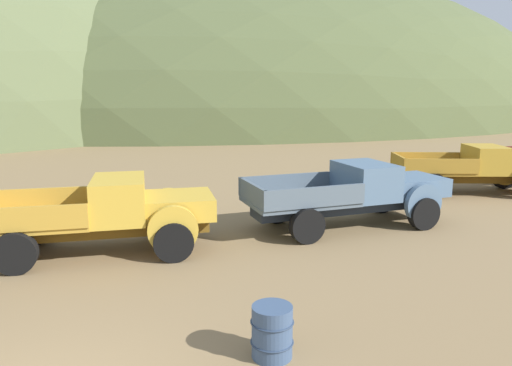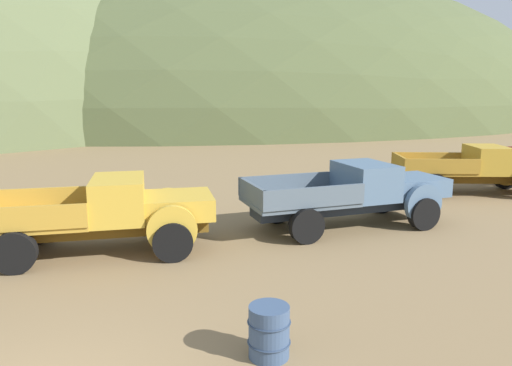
# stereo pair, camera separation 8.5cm
# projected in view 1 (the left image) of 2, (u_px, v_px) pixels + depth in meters

# --- Properties ---
(hill_far_right) EXTENTS (96.29, 66.98, 39.16)m
(hill_far_right) POSITION_uv_depth(u_px,v_px,m) (239.00, 118.00, 68.55)
(hill_far_right) COLOR #4C5633
(hill_far_right) RESTS_ON ground
(truck_faded_yellow) EXTENTS (5.83, 2.80, 1.89)m
(truck_faded_yellow) POSITION_uv_depth(u_px,v_px,m) (117.00, 213.00, 11.90)
(truck_faded_yellow) COLOR brown
(truck_faded_yellow) RESTS_ON ground
(truck_chalk_blue) EXTENTS (6.25, 2.57, 1.89)m
(truck_chalk_blue) POSITION_uv_depth(u_px,v_px,m) (362.00, 193.00, 14.27)
(truck_chalk_blue) COLOR #262D39
(truck_chalk_blue) RESTS_ON ground
(truck_mustard) EXTENTS (6.10, 3.76, 1.89)m
(truck_mustard) POSITION_uv_depth(u_px,v_px,m) (483.00, 169.00, 18.63)
(truck_mustard) COLOR #593D12
(truck_mustard) RESTS_ON ground
(oil_drum_spare) EXTENTS (0.67, 0.67, 0.82)m
(oil_drum_spare) POSITION_uv_depth(u_px,v_px,m) (272.00, 331.00, 7.23)
(oil_drum_spare) COLOR #384C6B
(oil_drum_spare) RESTS_ON ground
(bush_front_right) EXTENTS (1.17, 1.01, 0.96)m
(bush_front_right) POSITION_uv_depth(u_px,v_px,m) (362.00, 182.00, 20.00)
(bush_front_right) COLOR olive
(bush_front_right) RESTS_ON ground
(bush_near_barrel) EXTENTS (0.97, 0.66, 0.70)m
(bush_near_barrel) POSITION_uv_depth(u_px,v_px,m) (333.00, 190.00, 18.46)
(bush_near_barrel) COLOR #5B8E42
(bush_near_barrel) RESTS_ON ground
(bush_lone_scrub) EXTENTS (1.19, 0.96, 0.95)m
(bush_lone_scrub) POSITION_uv_depth(u_px,v_px,m) (387.00, 176.00, 21.30)
(bush_lone_scrub) COLOR #4C8438
(bush_lone_scrub) RESTS_ON ground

